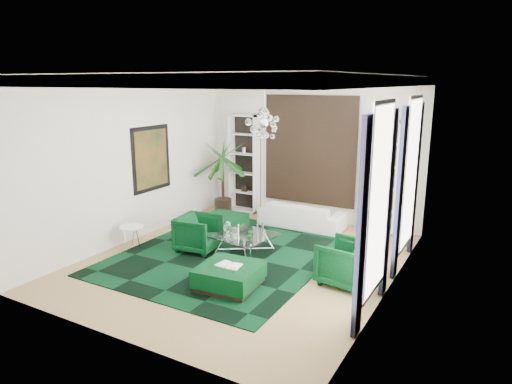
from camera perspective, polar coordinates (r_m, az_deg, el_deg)
The scene contains 30 objects.
floor at distance 9.78m, azimuth -1.55°, elevation -8.59°, with size 6.00×7.00×0.02m, color tan.
ceiling at distance 9.05m, azimuth -1.71°, elevation 14.40°, with size 6.00×7.00×0.02m, color white.
wall_back at distance 12.32m, azimuth 6.83°, elevation 5.21°, with size 6.00×0.02×3.80m, color white.
wall_front at distance 6.55m, azimuth -17.63°, elevation -2.88°, with size 6.00×0.02×3.80m, color white.
wall_left at distance 11.05m, azimuth -15.16°, elevation 3.86°, with size 0.02×7.00×3.80m, color white.
wall_right at distance 8.13m, azimuth 16.89°, elevation 0.32°, with size 0.02×7.00×3.80m, color white.
crown_molding at distance 9.05m, azimuth -1.71°, elevation 13.71°, with size 6.00×7.00×0.18m, color white, non-canonical shape.
ceiling_medallion at distance 9.31m, azimuth -0.73°, elevation 14.14°, with size 0.90×0.90×0.05m, color white.
tapestry at distance 12.28m, azimuth 6.74°, elevation 5.18°, with size 2.50×0.06×2.80m, color black.
shelving_left at distance 13.09m, azimuth -1.48°, elevation 3.58°, with size 0.90×0.38×2.80m, color white, non-canonical shape.
shelving_right at distance 11.62m, azimuth 15.28°, elevation 1.80°, with size 0.90×0.38×2.80m, color white, non-canonical shape.
painting at distance 11.46m, azimuth -12.91°, elevation 4.07°, with size 0.04×1.30×1.60m, color black.
window_near at distance 7.28m, azimuth 15.16°, elevation -1.09°, with size 0.03×1.10×2.90m, color white.
curtain_near_a at distance 6.63m, azimuth 13.03°, elevation -4.65°, with size 0.07×0.30×3.25m, color black.
curtain_near_b at distance 8.08m, azimuth 16.20°, elevation -1.53°, with size 0.07×0.30×3.25m, color black.
window_far at distance 9.57m, azimuth 18.78°, elevation 2.14°, with size 0.03×1.10×2.90m, color white.
curtain_far_a at distance 8.88m, azimuth 17.47°, elevation -0.28°, with size 0.07×0.30×3.25m, color black.
curtain_far_b at distance 10.38m, azimuth 19.31°, elevation 1.54°, with size 0.07×0.30×3.25m, color black.
rug at distance 10.10m, azimuth -3.59°, elevation -7.75°, with size 4.20×5.00×0.02m, color black.
sofa at distance 11.89m, azimuth 5.74°, elevation -2.88°, with size 2.19×0.86×0.64m, color silver.
armchair_left at distance 10.27m, azimuth -7.17°, elevation -5.13°, with size 0.86×0.88×0.80m, color black.
armchair_right at distance 8.72m, azimuth 11.12°, elevation -8.67°, with size 0.89×0.92×0.83m, color black.
coffee_table at distance 10.13m, azimuth -1.48°, elevation -6.46°, with size 1.21×1.21×0.41m, color white, non-canonical shape.
ottoman_side at distance 11.53m, azimuth -3.97°, elevation -3.94°, with size 0.94×0.94×0.42m, color black.
ottoman_front at distance 8.51m, azimuth -3.34°, elevation -10.50°, with size 1.06×1.06×0.42m, color black.
book at distance 8.42m, azimuth -3.37°, elevation -9.08°, with size 0.45×0.30×0.03m, color white.
side_table at distance 10.70m, azimuth -15.22°, elevation -5.56°, with size 0.53×0.53×0.51m, color white.
palm at distance 12.81m, azimuth -4.21°, elevation 3.01°, with size 1.66×1.66×2.66m, color #1F551B, non-canonical shape.
chandelier at distance 9.51m, azimuth 1.03°, elevation 8.58°, with size 0.82×0.82×0.74m, color white, non-canonical shape.
table_plant at distance 9.67m, azimuth -0.72°, elevation -5.37°, with size 0.14×0.11×0.25m, color #1F551B.
Camera 1 is at (4.66, -7.75, 3.70)m, focal length 32.00 mm.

